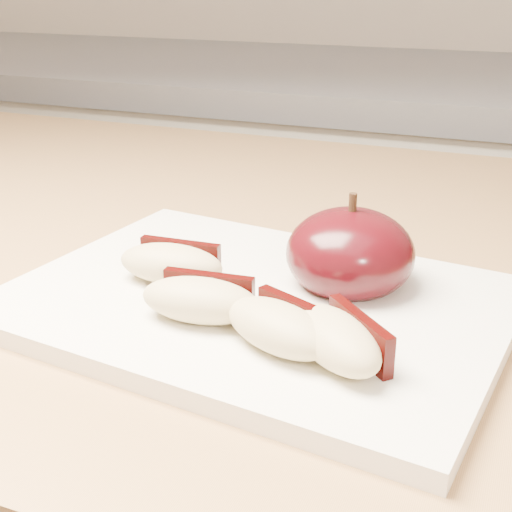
% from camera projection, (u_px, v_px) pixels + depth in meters
% --- Properties ---
extents(back_cabinet, '(2.40, 0.62, 0.94)m').
position_uv_depth(back_cabinet, '(396.00, 328.00, 1.32)').
color(back_cabinet, silver).
rests_on(back_cabinet, ground).
extents(cutting_board, '(0.31, 0.24, 0.01)m').
position_uv_depth(cutting_board, '(256.00, 303.00, 0.43)').
color(cutting_board, white).
rests_on(cutting_board, island_counter).
extents(apple_half, '(0.10, 0.10, 0.07)m').
position_uv_depth(apple_half, '(350.00, 254.00, 0.43)').
color(apple_half, black).
rests_on(apple_half, cutting_board).
extents(apple_wedge_a, '(0.07, 0.04, 0.02)m').
position_uv_depth(apple_wedge_a, '(172.00, 263.00, 0.44)').
color(apple_wedge_a, tan).
rests_on(apple_wedge_a, cutting_board).
extents(apple_wedge_b, '(0.07, 0.04, 0.02)m').
position_uv_depth(apple_wedge_b, '(201.00, 299.00, 0.39)').
color(apple_wedge_b, tan).
rests_on(apple_wedge_b, cutting_board).
extents(apple_wedge_c, '(0.07, 0.06, 0.02)m').
position_uv_depth(apple_wedge_c, '(281.00, 327.00, 0.36)').
color(apple_wedge_c, tan).
rests_on(apple_wedge_c, cutting_board).
extents(apple_wedge_d, '(0.07, 0.07, 0.02)m').
position_uv_depth(apple_wedge_d, '(338.00, 339.00, 0.35)').
color(apple_wedge_d, tan).
rests_on(apple_wedge_d, cutting_board).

